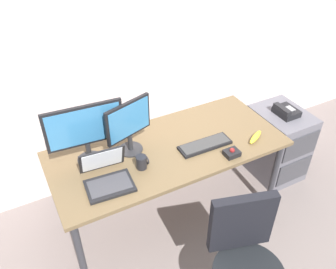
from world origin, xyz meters
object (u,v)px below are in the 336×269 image
Objects in this scene: coffee_mug at (142,162)px; banana at (255,137)px; file_cabinet at (277,144)px; trackball_mouse at (232,153)px; monitor_main at (85,129)px; keyboard at (205,145)px; desk_phone at (286,111)px; monitor_side at (129,124)px; laptop at (107,176)px.

banana is at bearing -6.99° from coffee_mug.
trackball_mouse is at bearing -159.12° from file_cabinet.
coffee_mug is (0.30, -0.25, -0.22)m from monitor_main.
keyboard is 3.75× the size of trackball_mouse.
desk_phone is (-0.01, -0.02, 0.38)m from file_cabinet.
trackball_mouse is at bearing -165.40° from banana.
file_cabinet is 1.66× the size of monitor_side.
monitor_main is at bearing 176.05° from file_cabinet.
monitor_main reaches higher than coffee_mug.
coffee_mug reaches higher than file_cabinet.
laptop is at bearing -175.14° from coffee_mug.
banana reaches higher than desk_phone.
file_cabinet is at bearing 23.95° from banana.
desk_phone is 0.93m from keyboard.
coffee_mug is at bearing 163.84° from trackball_mouse.
file_cabinet is 1.67× the size of keyboard.
trackball_mouse is at bearing -32.18° from monitor_side.
coffee_mug is (-1.44, -0.11, 0.08)m from desk_phone.
monitor_main reaches higher than banana.
trackball_mouse is at bearing -24.68° from monitor_main.
monitor_side is 3.77× the size of trackball_mouse.
monitor_main is at bearing 173.90° from monitor_side.
banana is (1.17, -0.09, -0.03)m from laptop.
monitor_main is (-1.73, 0.14, 0.30)m from desk_phone.
monitor_main is 0.31m from monitor_side.
monitor_main is 0.45m from coffee_mug.
banana is (0.39, -0.11, 0.01)m from keyboard.
monitor_side is at bearing 176.51° from file_cabinet.
laptop is (0.04, -0.27, -0.22)m from monitor_main.
desk_phone is at bearing 20.04° from trackball_mouse.
desk_phone is 0.48× the size of monitor_side.
trackball_mouse is (-0.80, -0.29, 0.05)m from desk_phone.
monitor_side is (0.30, -0.03, -0.04)m from monitor_main.
coffee_mug is (-0.52, 0.00, 0.04)m from keyboard.
laptop reaches higher than banana.
coffee_mug reaches higher than banana.
laptop is 0.26m from coffee_mug.
keyboard is at bearing 123.06° from trackball_mouse.
desk_phone is 1.77m from monitor_main.
monitor_side is at bearing 157.07° from keyboard.
trackball_mouse is (0.12, -0.18, 0.01)m from keyboard.
coffee_mug is 0.52× the size of banana.
trackball_mouse is at bearing -16.16° from coffee_mug.
laptop reaches higher than keyboard.
file_cabinet is 1.77m from laptop.
laptop is 1.75× the size of banana.
desk_phone is 0.85m from trackball_mouse.
laptop is 3.02× the size of trackball_mouse.
keyboard is 0.41m from banana.
monitor_main is 4.86× the size of trackball_mouse.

